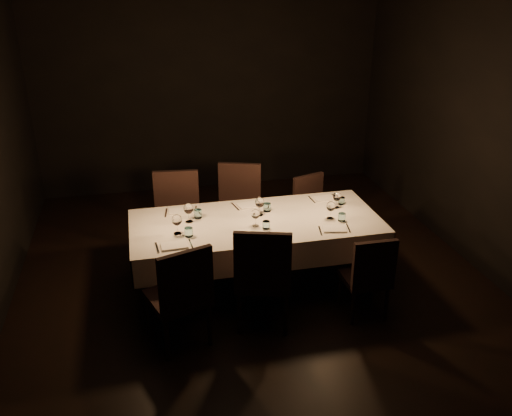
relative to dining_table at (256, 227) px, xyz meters
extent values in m
cube|color=black|center=(0.00, 0.00, -0.69)|extent=(5.00, 6.00, 0.01)
cube|color=black|center=(0.00, 3.00, 0.81)|extent=(5.00, 0.01, 3.00)
cube|color=black|center=(0.00, -3.00, 0.81)|extent=(5.00, 0.01, 3.00)
cube|color=black|center=(2.50, 0.00, 0.81)|extent=(0.01, 6.00, 3.00)
cube|color=black|center=(0.00, 0.00, 0.04)|extent=(2.40, 1.00, 0.04)
cylinder|color=black|center=(-1.12, -0.42, -0.33)|extent=(0.07, 0.07, 0.71)
cylinder|color=black|center=(-1.12, 0.42, -0.33)|extent=(0.07, 0.07, 0.71)
cylinder|color=black|center=(1.12, -0.42, -0.33)|extent=(0.07, 0.07, 0.71)
cylinder|color=black|center=(1.12, 0.42, -0.33)|extent=(0.07, 0.07, 0.71)
cube|color=beige|center=(0.00, 0.00, 0.07)|extent=(2.52, 1.12, 0.01)
cube|color=beige|center=(0.00, 0.55, -0.08)|extent=(2.52, 0.01, 0.28)
cube|color=beige|center=(0.00, -0.55, -0.08)|extent=(2.52, 0.01, 0.28)
cube|color=beige|center=(1.25, 0.00, -0.08)|extent=(0.01, 1.12, 0.28)
cube|color=beige|center=(-1.25, 0.00, -0.08)|extent=(0.01, 1.12, 0.28)
cylinder|color=black|center=(-0.76, -0.50, -0.48)|extent=(0.04, 0.04, 0.42)
cylinder|color=black|center=(-0.63, -0.89, -0.48)|extent=(0.04, 0.04, 0.42)
cylinder|color=black|center=(-1.14, -0.63, -0.48)|extent=(0.04, 0.04, 0.42)
cylinder|color=black|center=(-1.01, -1.02, -0.48)|extent=(0.04, 0.04, 0.42)
cube|color=black|center=(-0.88, -0.76, -0.23)|extent=(0.61, 0.61, 0.06)
cube|color=black|center=(-0.81, -0.96, 0.06)|extent=(0.47, 0.20, 0.53)
cube|color=silver|center=(-0.86, -0.38, 0.08)|extent=(0.25, 0.17, 0.02)
cube|color=silver|center=(-1.01, -0.38, 0.08)|extent=(0.03, 0.22, 0.01)
cube|color=silver|center=(-0.70, -0.38, 0.08)|extent=(0.03, 0.22, 0.01)
cylinder|color=white|center=(-0.70, -0.20, 0.12)|extent=(0.08, 0.08, 0.09)
cylinder|color=white|center=(-0.80, -0.12, 0.08)|extent=(0.08, 0.08, 0.00)
cylinder|color=white|center=(-0.80, -0.12, 0.13)|extent=(0.01, 0.01, 0.09)
ellipsoid|color=white|center=(-0.80, -0.12, 0.22)|extent=(0.10, 0.10, 0.11)
cylinder|color=black|center=(0.19, -0.50, -0.47)|extent=(0.04, 0.04, 0.44)
cylinder|color=black|center=(0.07, -0.91, -0.47)|extent=(0.04, 0.04, 0.44)
cylinder|color=black|center=(-0.21, -0.38, -0.47)|extent=(0.04, 0.04, 0.44)
cylinder|color=black|center=(-0.34, -0.78, -0.47)|extent=(0.04, 0.04, 0.44)
cube|color=black|center=(-0.07, -0.64, -0.22)|extent=(0.63, 0.63, 0.07)
cube|color=black|center=(-0.14, -0.85, 0.09)|extent=(0.50, 0.19, 0.55)
cube|color=silver|center=(-0.08, -0.38, 0.08)|extent=(0.23, 0.16, 0.02)
cube|color=silver|center=(-0.22, -0.38, 0.08)|extent=(0.03, 0.20, 0.01)
cube|color=silver|center=(0.06, -0.38, 0.08)|extent=(0.03, 0.20, 0.01)
cylinder|color=white|center=(0.06, -0.20, 0.11)|extent=(0.07, 0.07, 0.08)
cylinder|color=white|center=(-0.03, -0.12, 0.08)|extent=(0.07, 0.07, 0.00)
cylinder|color=white|center=(-0.03, -0.12, 0.12)|extent=(0.01, 0.01, 0.08)
ellipsoid|color=white|center=(-0.03, -0.12, 0.20)|extent=(0.09, 0.09, 0.10)
cylinder|color=black|center=(1.07, -0.55, -0.51)|extent=(0.04, 0.04, 0.36)
cylinder|color=black|center=(1.07, -0.89, -0.51)|extent=(0.04, 0.04, 0.36)
cylinder|color=black|center=(0.73, -0.55, -0.51)|extent=(0.04, 0.04, 0.36)
cylinder|color=black|center=(0.73, -0.89, -0.51)|extent=(0.04, 0.04, 0.36)
cube|color=black|center=(0.90, -0.72, -0.30)|extent=(0.42, 0.42, 0.05)
cube|color=black|center=(0.90, -0.90, -0.04)|extent=(0.42, 0.05, 0.45)
cube|color=silver|center=(0.70, -0.38, 0.08)|extent=(0.25, 0.19, 0.02)
cube|color=silver|center=(0.55, -0.38, 0.08)|extent=(0.06, 0.21, 0.01)
cube|color=silver|center=(0.84, -0.38, 0.08)|extent=(0.05, 0.21, 0.01)
cylinder|color=white|center=(0.84, -0.20, 0.12)|extent=(0.07, 0.07, 0.08)
cylinder|color=white|center=(0.75, -0.12, 0.08)|extent=(0.07, 0.07, 0.00)
cylinder|color=white|center=(0.75, -0.12, 0.12)|extent=(0.01, 0.01, 0.09)
ellipsoid|color=white|center=(0.75, -0.12, 0.21)|extent=(0.09, 0.09, 0.10)
cylinder|color=black|center=(-0.98, 0.46, -0.47)|extent=(0.04, 0.04, 0.44)
cylinder|color=black|center=(-0.93, 0.88, -0.47)|extent=(0.04, 0.04, 0.44)
cylinder|color=black|center=(-0.56, 0.41, -0.47)|extent=(0.04, 0.04, 0.44)
cylinder|color=black|center=(-0.51, 0.83, -0.47)|extent=(0.04, 0.04, 0.44)
cube|color=black|center=(-0.75, 0.64, -0.22)|extent=(0.56, 0.56, 0.07)
cube|color=black|center=(-0.72, 0.86, 0.09)|extent=(0.50, 0.11, 0.55)
cube|color=silver|center=(-0.72, 0.38, 0.08)|extent=(0.26, 0.18, 0.02)
cube|color=silver|center=(-0.88, 0.38, 0.08)|extent=(0.05, 0.22, 0.01)
cube|color=silver|center=(-0.56, 0.38, 0.08)|extent=(0.04, 0.22, 0.01)
cylinder|color=white|center=(-0.56, 0.20, 0.12)|extent=(0.08, 0.08, 0.09)
cylinder|color=white|center=(-0.66, 0.12, 0.08)|extent=(0.08, 0.08, 0.00)
cylinder|color=white|center=(-0.66, 0.12, 0.13)|extent=(0.01, 0.01, 0.09)
ellipsoid|color=white|center=(-0.66, 0.12, 0.22)|extent=(0.10, 0.10, 0.11)
cylinder|color=black|center=(-0.31, 0.64, -0.47)|extent=(0.04, 0.04, 0.43)
cylinder|color=black|center=(-0.17, 1.04, -0.47)|extent=(0.04, 0.04, 0.43)
cylinder|color=black|center=(0.09, 0.51, -0.47)|extent=(0.04, 0.04, 0.43)
cylinder|color=black|center=(0.22, 0.90, -0.47)|extent=(0.04, 0.04, 0.43)
cube|color=black|center=(-0.04, 0.77, -0.22)|extent=(0.63, 0.63, 0.06)
cube|color=black|center=(0.03, 0.98, 0.08)|extent=(0.49, 0.21, 0.54)
cube|color=silver|center=(0.01, 0.38, 0.08)|extent=(0.27, 0.20, 0.02)
cube|color=silver|center=(-0.14, 0.38, 0.08)|extent=(0.06, 0.22, 0.01)
cube|color=silver|center=(0.17, 0.38, 0.08)|extent=(0.05, 0.22, 0.01)
cylinder|color=white|center=(0.17, 0.20, 0.12)|extent=(0.08, 0.08, 0.09)
cylinder|color=white|center=(0.07, 0.12, 0.08)|extent=(0.07, 0.07, 0.00)
cylinder|color=white|center=(0.07, 0.12, 0.13)|extent=(0.01, 0.01, 0.09)
ellipsoid|color=white|center=(0.07, 0.12, 0.22)|extent=(0.10, 0.10, 0.11)
cylinder|color=black|center=(0.79, 0.49, -0.51)|extent=(0.04, 0.04, 0.36)
cylinder|color=black|center=(0.68, 0.81, -0.51)|extent=(0.04, 0.04, 0.36)
cylinder|color=black|center=(1.11, 0.60, -0.51)|extent=(0.04, 0.04, 0.36)
cylinder|color=black|center=(1.00, 0.92, -0.51)|extent=(0.04, 0.04, 0.36)
cube|color=black|center=(0.90, 0.71, -0.30)|extent=(0.53, 0.53, 0.05)
cube|color=black|center=(0.84, 0.87, -0.05)|extent=(0.41, 0.18, 0.45)
cube|color=silver|center=(0.86, 0.38, 0.08)|extent=(0.23, 0.16, 0.02)
cube|color=silver|center=(0.72, 0.38, 0.08)|extent=(0.03, 0.20, 0.01)
cube|color=silver|center=(1.00, 0.38, 0.08)|extent=(0.02, 0.20, 0.01)
cylinder|color=white|center=(1.00, 0.20, 0.11)|extent=(0.07, 0.07, 0.08)
cylinder|color=white|center=(0.91, 0.12, 0.08)|extent=(0.07, 0.07, 0.00)
cylinder|color=white|center=(0.91, 0.12, 0.12)|extent=(0.01, 0.01, 0.08)
ellipsoid|color=white|center=(0.91, 0.12, 0.20)|extent=(0.09, 0.09, 0.10)
camera|label=1|loc=(-1.11, -4.84, 2.41)|focal=38.00mm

